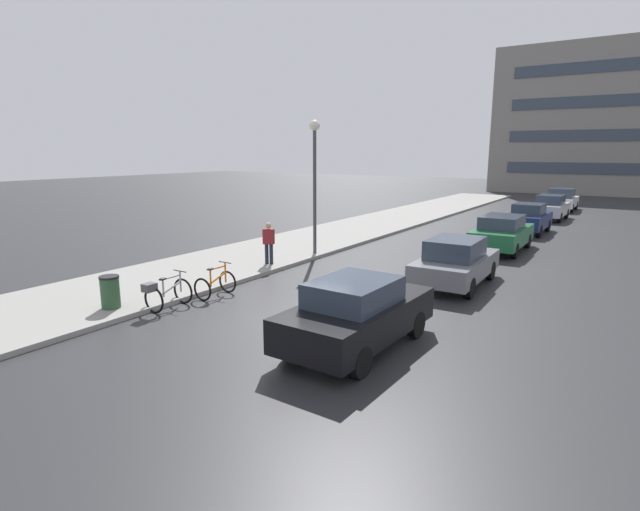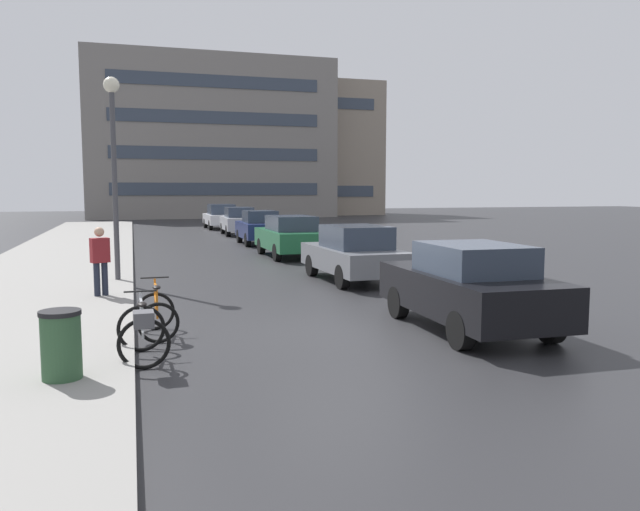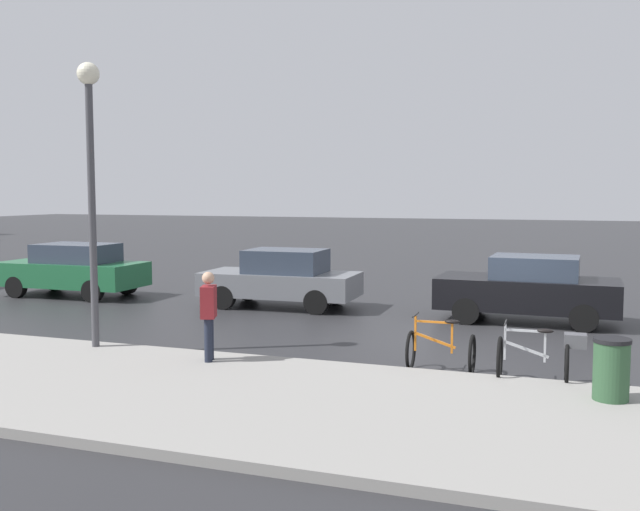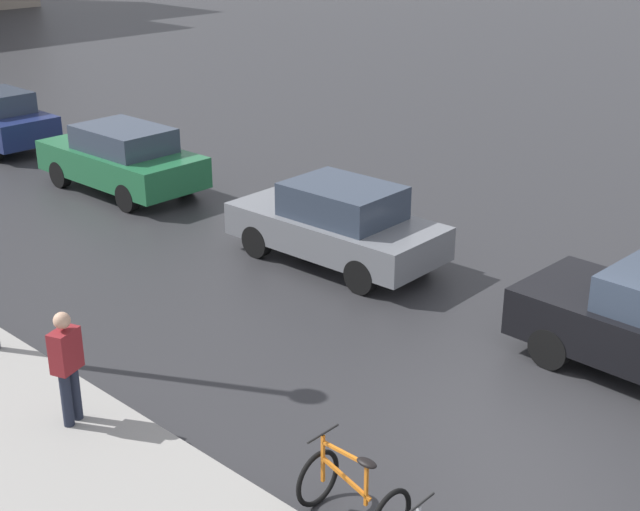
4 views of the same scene
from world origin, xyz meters
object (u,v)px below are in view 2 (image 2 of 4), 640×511
bicycle_second (157,314)px  streetlamp (113,146)px  car_grey (354,253)px  trash_bin (61,350)px  car_black (469,286)px  car_navy (260,228)px  bicycle_nearest (143,331)px  car_silver (239,221)px  pedestrian (100,260)px  car_green (290,236)px  car_white (221,217)px

bicycle_second → streetlamp: 7.40m
car_grey → trash_bin: bearing=-130.8°
car_black → car_navy: car_black is taller
car_navy → bicycle_nearest: bearing=-106.1°
car_grey → car_silver: car_silver is taller
bicycle_second → pedestrian: 4.10m
car_green → car_black: bearing=-89.6°
car_green → car_white: bearing=90.6°
car_green → pedestrian: pedestrian is taller
car_silver → trash_bin: bearing=-104.1°
car_silver → car_green: bearing=-90.1°
car_green → car_navy: 5.83m
bicycle_second → pedestrian: (-1.10, 3.91, 0.58)m
car_green → car_silver: car_silver is taller
car_white → pedestrian: pedestrian is taller
car_black → car_navy: 18.99m
pedestrian → trash_bin: size_ratio=1.66×
car_black → car_white: (-0.26, 31.33, 0.00)m
car_navy → streetlamp: (-6.18, -11.32, 2.95)m
pedestrian → car_black: bearing=-37.3°
bicycle_second → car_white: size_ratio=0.28×
bicycle_second → car_navy: (5.39, 17.87, 0.40)m
car_grey → bicycle_nearest: bearing=-130.0°
bicycle_nearest → car_silver: bearing=77.5°
bicycle_second → trash_bin: size_ratio=1.09×
bicycle_nearest → pedestrian: bearing=98.5°
car_grey → car_green: bearing=91.5°
car_green → pedestrian: (-6.53, -8.13, 0.17)m
bicycle_nearest → trash_bin: 1.43m
bicycle_second → car_black: bearing=-11.5°
car_grey → car_white: bearing=90.8°
car_green → pedestrian: size_ratio=2.53×
car_navy → streetlamp: streetlamp is taller
car_grey → streetlamp: bearing=169.2°
car_white → streetlamp: 24.59m
pedestrian → car_white: bearing=76.4°
car_black → streetlamp: size_ratio=0.77×
trash_bin → car_silver: bearing=75.9°
car_navy → bicycle_second: bearing=-106.8°
car_silver → streetlamp: 18.96m
car_grey → car_black: bearing=-90.8°
bicycle_nearest → bicycle_second: 1.70m
bicycle_second → streetlamp: bearing=96.9°
streetlamp → trash_bin: streetlamp is taller
car_green → car_navy: size_ratio=1.14×
car_navy → streetlamp: size_ratio=0.69×
pedestrian → streetlamp: bearing=83.3°
trash_bin → bicycle_second: bearing=64.3°
bicycle_nearest → car_navy: (5.66, 19.55, 0.31)m
streetlamp → car_silver: bearing=70.5°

